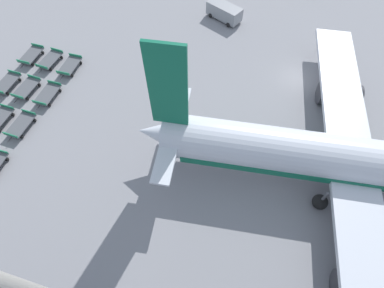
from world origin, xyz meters
TOP-DOWN VIEW (x-y plane):
  - ground_plane at (0.00, 0.00)m, footprint 500.00×500.00m
  - airplane at (12.52, 3.29)m, footprint 35.85×38.78m
  - service_van at (-10.40, -8.97)m, footprint 4.29×4.91m
  - baggage_dolly_row_near_col_a at (-0.24, -31.39)m, footprint 3.88×2.18m
  - baggage_dolly_row_near_col_b at (4.43, -32.28)m, footprint 3.88×2.25m
  - baggage_dolly_row_mid_a_col_a at (0.30, -28.89)m, footprint 3.87×2.38m
  - baggage_dolly_row_mid_a_col_b at (4.93, -29.81)m, footprint 3.88×2.33m
  - baggage_dolly_row_mid_b_col_a at (1.04, -26.24)m, footprint 3.87×2.13m
  - baggage_dolly_row_mid_b_col_b at (5.55, -27.19)m, footprint 3.88×2.19m
  - baggage_dolly_row_mid_b_col_c at (9.79, -28.38)m, footprint 3.88×2.26m

SIDE VIEW (x-z plane):
  - ground_plane at x=0.00m, z-range 0.00..0.00m
  - baggage_dolly_row_near_col_a at x=-0.24m, z-range 0.02..0.94m
  - baggage_dolly_row_near_col_b at x=4.43m, z-range 0.02..0.94m
  - baggage_dolly_row_mid_a_col_a at x=0.30m, z-range 0.02..0.94m
  - baggage_dolly_row_mid_a_col_b at x=4.93m, z-range 0.02..0.94m
  - baggage_dolly_row_mid_b_col_a at x=1.04m, z-range 0.02..0.94m
  - baggage_dolly_row_mid_b_col_b at x=5.55m, z-range 0.02..0.94m
  - baggage_dolly_row_mid_b_col_c at x=9.79m, z-range 0.02..0.94m
  - service_van at x=-10.40m, z-range 0.09..2.03m
  - airplane at x=12.52m, z-range -3.27..9.76m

